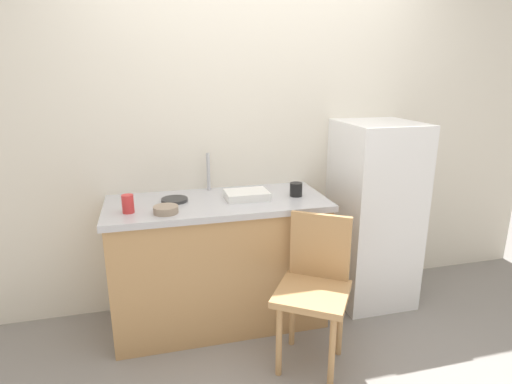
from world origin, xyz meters
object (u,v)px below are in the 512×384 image
(terracotta_bowl, at_px, (166,210))
(dish_tray, at_px, (247,195))
(hotplate, at_px, (175,200))
(chair, at_px, (315,284))
(refrigerator, at_px, (373,214))
(cup_black, at_px, (296,189))
(cup_red, at_px, (128,204))

(terracotta_bowl, bearing_deg, dish_tray, 17.26)
(dish_tray, height_order, hotplate, dish_tray)
(chair, bearing_deg, refrigerator, 73.81)
(cup_black, bearing_deg, chair, -96.71)
(hotplate, relative_size, cup_black, 1.88)
(hotplate, bearing_deg, dish_tray, -6.89)
(refrigerator, relative_size, hotplate, 7.94)
(chair, bearing_deg, terracotta_bowl, -171.50)
(dish_tray, bearing_deg, chair, -63.47)
(hotplate, relative_size, cup_red, 1.55)
(dish_tray, distance_m, cup_red, 0.76)
(dish_tray, height_order, terracotta_bowl, dish_tray)
(terracotta_bowl, bearing_deg, chair, -25.41)
(dish_tray, xyz_separation_m, cup_black, (0.34, -0.03, 0.02))
(refrigerator, height_order, cup_red, refrigerator)
(chair, height_order, dish_tray, dish_tray)
(refrigerator, xyz_separation_m, terracotta_bowl, (-1.50, -0.20, 0.23))
(refrigerator, xyz_separation_m, cup_black, (-0.64, -0.06, 0.25))
(terracotta_bowl, xyz_separation_m, cup_black, (0.87, 0.14, 0.02))
(chair, height_order, hotplate, hotplate)
(refrigerator, bearing_deg, dish_tray, -177.99)
(chair, relative_size, dish_tray, 3.18)
(chair, relative_size, terracotta_bowl, 6.03)
(chair, xyz_separation_m, hotplate, (-0.74, 0.60, 0.39))
(hotplate, bearing_deg, cup_red, -150.63)
(dish_tray, xyz_separation_m, terracotta_bowl, (-0.53, -0.17, -0.00))
(refrigerator, height_order, terracotta_bowl, refrigerator)
(refrigerator, height_order, hotplate, refrigerator)
(refrigerator, distance_m, chair, 0.93)
(cup_black, bearing_deg, terracotta_bowl, -170.96)
(cup_black, bearing_deg, cup_red, -176.05)
(refrigerator, distance_m, cup_red, 1.74)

